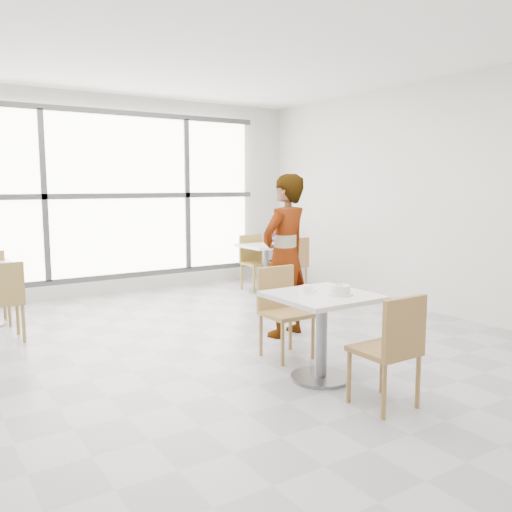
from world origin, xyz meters
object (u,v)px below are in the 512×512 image
coffee_cup (307,290)px  plant_right (280,256)px  oatmeal_bowl (341,290)px  person (285,256)px  bg_chair_right_far (254,258)px  main_table (322,320)px  bg_table_right (265,261)px  bg_chair_left_near (2,297)px  bg_chair_right_near (293,261)px  chair_near (393,344)px  chair_far (282,305)px

coffee_cup → plant_right: bearing=56.9°
oatmeal_bowl → plant_right: oatmeal_bowl is taller
person → bg_chair_right_far: size_ratio=2.05×
main_table → plant_right: plant_right is taller
main_table → bg_table_right: same height
main_table → bg_chair_right_far: (1.70, 3.67, -0.02)m
bg_table_right → plant_right: 1.10m
bg_chair_left_near → person: bearing=152.6°
bg_table_right → plant_right: bearing=42.0°
bg_chair_left_near → bg_chair_right_near: bearing=-174.6°
chair_near → bg_chair_right_far: 4.73m
coffee_cup → bg_chair_left_near: (-2.03, 2.56, -0.28)m
bg_table_right → bg_chair_right_far: 0.30m
plant_right → oatmeal_bowl: bearing=-119.9°
main_table → coffee_cup: (-0.09, 0.10, 0.26)m
chair_far → bg_chair_right_near: bearing=50.7°
chair_far → person: size_ratio=0.49×
main_table → person: size_ratio=0.45×
oatmeal_bowl → person: 1.46m
chair_far → coffee_cup: (-0.19, -0.62, 0.28)m
chair_near → bg_chair_left_near: same height
coffee_cup → plant_right: size_ratio=0.19×
bg_chair_left_near → bg_chair_right_far: same height
chair_far → oatmeal_bowl: size_ratio=4.14×
chair_near → bg_chair_left_near: (-2.15, 3.42, 0.00)m
bg_table_right → bg_chair_right_far: (-0.01, 0.30, 0.01)m
chair_far → bg_table_right: chair_far is taller
chair_far → bg_chair_right_near: size_ratio=1.00×
coffee_cup → plant_right: plant_right is taller
chair_near → plant_right: 5.47m
person → plant_right: size_ratio=2.12×
chair_far → bg_chair_right_far: 3.35m
bg_chair_right_far → main_table: bearing=-114.9°
chair_near → oatmeal_bowl: bearing=-96.0°
coffee_cup → person: bearing=61.8°
oatmeal_bowl → plant_right: size_ratio=0.25×
oatmeal_bowl → person: (0.44, 1.39, 0.10)m
main_table → bg_chair_right_near: 3.65m
bg_table_right → bg_chair_left_near: size_ratio=0.86×
coffee_cup → bg_table_right: size_ratio=0.21×
person → chair_near: bearing=60.8°
bg_table_right → bg_chair_left_near: bearing=-169.5°
main_table → bg_chair_right_near: bearing=56.6°
person → chair_far: bearing=36.3°
chair_far → oatmeal_bowl: bearing=-90.0°
bg_chair_right_far → plant_right: (0.83, 0.44, -0.08)m
chair_far → bg_chair_right_far: size_ratio=1.00×
coffee_cup → bg_chair_left_near: bg_chair_left_near is taller
bg_chair_left_near → bg_chair_right_far: (3.82, 1.01, 0.00)m
oatmeal_bowl → bg_chair_right_far: bg_chair_right_far is taller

